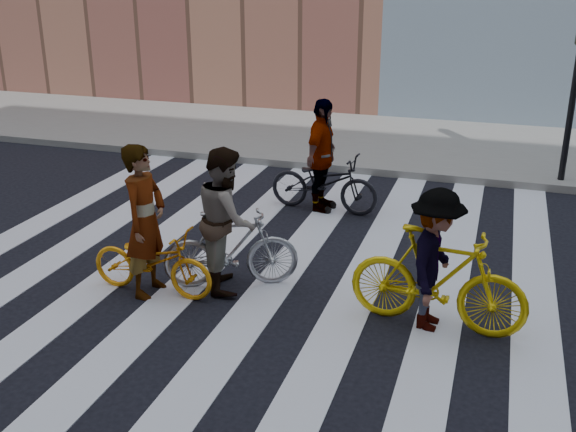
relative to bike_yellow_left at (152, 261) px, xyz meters
The scene contains 11 objects.
ground 1.34m from the bike_yellow_left, 47.23° to the left, with size 100.00×100.00×0.00m, color black.
sidewalk_far 8.48m from the bike_yellow_left, 84.19° to the left, with size 100.00×5.00×0.15m, color gray.
zebra_crosswalk 1.34m from the bike_yellow_left, 47.23° to the left, with size 8.25×10.00×0.01m.
bike_yellow_left is the anchor object (origin of this frame).
bike_silver_mid 1.02m from the bike_yellow_left, 29.24° to the left, with size 0.50×1.76×1.06m, color #9FA2A8.
bike_yellow_right 3.58m from the bike_yellow_left, ahead, with size 0.58×2.05×1.23m, color yellow.
bike_dark_rear 3.91m from the bike_yellow_left, 70.77° to the left, with size 0.66×1.91×1.00m, color black.
rider_left 0.55m from the bike_yellow_left, behind, with size 0.72×0.47×1.98m, color slate.
rider_mid 1.10m from the bike_yellow_left, 30.67° to the left, with size 0.92×0.71×1.89m, color slate.
rider_right 3.54m from the bike_yellow_left, ahead, with size 1.10×0.63×1.70m, color slate.
rider_rear 3.92m from the bike_yellow_left, 71.46° to the left, with size 1.14×0.47×1.94m, color slate.
Camera 1 is at (3.21, -7.85, 4.02)m, focal length 42.00 mm.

